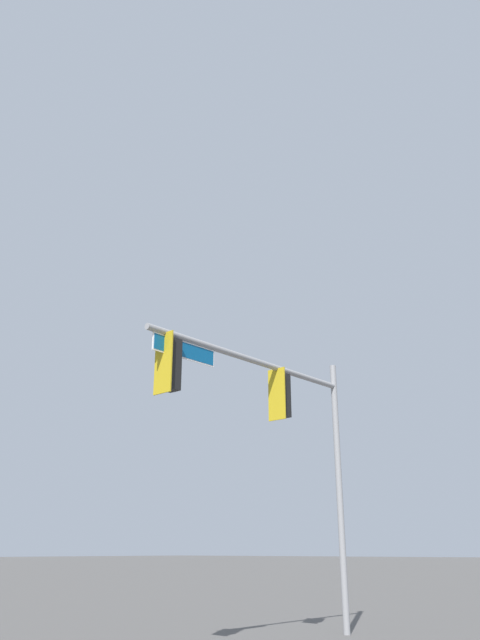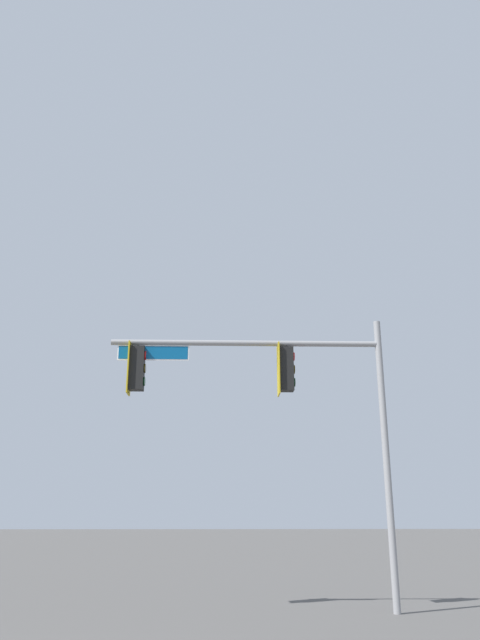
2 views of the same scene
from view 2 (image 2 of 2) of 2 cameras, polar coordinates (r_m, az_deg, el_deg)
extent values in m
cylinder|color=gray|center=(15.70, 13.23, -12.15)|extent=(0.17, 0.17, 6.85)
cylinder|color=gray|center=(15.74, 0.51, -2.14)|extent=(6.75, 0.49, 0.14)
cube|color=gold|center=(15.62, 3.54, -4.52)|extent=(0.06, 0.52, 1.30)
cube|color=black|center=(15.64, 4.23, -4.52)|extent=(0.38, 0.34, 1.10)
cylinder|color=black|center=(15.80, 4.18, -2.37)|extent=(0.04, 0.04, 0.12)
cylinder|color=red|center=(15.74, 4.93, -3.36)|extent=(0.04, 0.22, 0.22)
cylinder|color=#392D05|center=(15.66, 4.96, -4.52)|extent=(0.04, 0.22, 0.22)
cylinder|color=black|center=(15.59, 5.00, -5.70)|extent=(0.04, 0.22, 0.22)
cube|color=gold|center=(15.74, -10.09, -4.37)|extent=(0.06, 0.52, 1.30)
cube|color=black|center=(15.71, -9.41, -4.39)|extent=(0.38, 0.34, 1.10)
cylinder|color=black|center=(15.86, -9.29, -2.25)|extent=(0.04, 0.04, 0.12)
cylinder|color=red|center=(15.76, -8.62, -3.24)|extent=(0.04, 0.22, 0.22)
cylinder|color=#392D05|center=(15.68, -8.68, -4.40)|extent=(0.04, 0.22, 0.22)
cylinder|color=black|center=(15.61, -8.74, -5.58)|extent=(0.04, 0.22, 0.22)
cube|color=#0A4C7F|center=(15.76, -7.93, -2.98)|extent=(1.73, 0.13, 0.33)
cube|color=white|center=(15.76, -7.93, -2.98)|extent=(1.79, 0.12, 0.39)
camera|label=1|loc=(11.85, -64.27, -8.06)|focal=35.00mm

